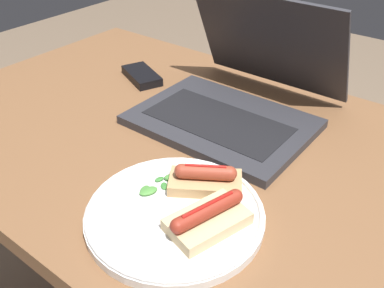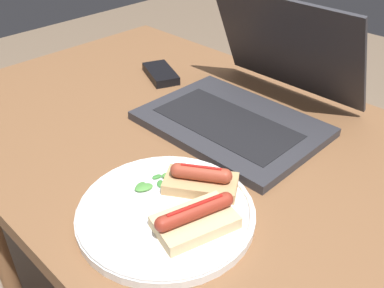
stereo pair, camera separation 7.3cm
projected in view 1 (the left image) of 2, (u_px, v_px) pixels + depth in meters
name	position (u px, v px, depth m)	size (l,w,h in m)	color
desk	(199.00, 175.00, 0.89)	(1.26, 0.75, 0.75)	brown
laptop	(235.00, 97.00, 0.90)	(0.36, 0.36, 0.24)	#2D2D33
plate	(175.00, 213.00, 0.66)	(0.28, 0.28, 0.02)	white
sausage_toast_left	(205.00, 179.00, 0.69)	(0.13, 0.12, 0.05)	tan
sausage_toast_middle	(208.00, 218.00, 0.62)	(0.10, 0.13, 0.04)	#D6B784
salad_pile	(158.00, 185.00, 0.70)	(0.04, 0.08, 0.01)	#387A33
external_drive	(142.00, 76.00, 1.07)	(0.14, 0.11, 0.02)	black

